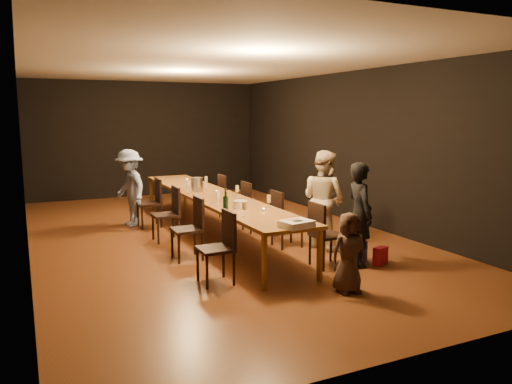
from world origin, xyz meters
name	(u,v)px	position (x,y,z in m)	size (l,w,h in m)	color
ground	(213,236)	(0.00, 0.00, 0.00)	(10.00, 10.00, 0.00)	#4E2C13
room_shell	(211,119)	(0.00, 0.00, 2.08)	(6.04, 10.04, 3.02)	black
table	(212,197)	(0.00, 0.00, 0.70)	(0.90, 6.00, 0.75)	brown
chair_right_0	(328,234)	(0.85, -2.40, 0.47)	(0.42, 0.42, 0.93)	black
chair_right_1	(287,219)	(0.85, -1.20, 0.47)	(0.42, 0.42, 0.93)	black
chair_right_2	(256,206)	(0.85, 0.00, 0.47)	(0.42, 0.42, 0.93)	black
chair_right_3	(231,197)	(0.85, 1.20, 0.47)	(0.42, 0.42, 0.93)	black
chair_left_0	(215,248)	(-0.85, -2.40, 0.47)	(0.42, 0.42, 0.93)	black
chair_left_1	(187,229)	(-0.85, -1.20, 0.47)	(0.42, 0.42, 0.93)	black
chair_left_2	(166,214)	(-0.85, 0.00, 0.47)	(0.42, 0.42, 0.93)	black
chair_left_3	(149,203)	(-0.85, 1.20, 0.47)	(0.42, 0.42, 0.93)	black
woman_birthday	(360,214)	(1.28, -2.55, 0.74)	(0.54, 0.36, 1.49)	black
woman_tan	(324,199)	(1.36, -1.50, 0.79)	(0.77, 0.60, 1.59)	beige
man_blue	(130,188)	(-1.15, 1.47, 0.74)	(0.96, 0.55, 1.49)	#8096C7
child	(349,253)	(0.50, -3.39, 0.49)	(0.48, 0.31, 0.99)	#3E2C23
gift_bag_red	(380,256)	(1.57, -2.68, 0.13)	(0.22, 0.12, 0.26)	red
gift_bag_blue	(357,253)	(1.31, -2.49, 0.16)	(0.26, 0.17, 0.33)	#2A52B6
birthday_cake	(296,224)	(0.05, -2.90, 0.79)	(0.43, 0.37, 0.09)	white
plate_stack	(240,204)	(-0.08, -1.44, 0.81)	(0.22, 0.22, 0.12)	white
champagne_bottle	(226,200)	(-0.35, -1.51, 0.91)	(0.08, 0.08, 0.33)	black
ice_bucket	(197,184)	(-0.09, 0.56, 0.87)	(0.22, 0.22, 0.24)	#B7B7BC
wineglass_0	(244,209)	(-0.27, -2.00, 0.85)	(0.06, 0.06, 0.21)	beige
wineglass_1	(269,202)	(0.30, -1.63, 0.85)	(0.06, 0.06, 0.21)	beige
wineglass_2	(218,197)	(-0.25, -0.93, 0.85)	(0.06, 0.06, 0.21)	silver
wineglass_3	(237,191)	(0.28, -0.47, 0.85)	(0.06, 0.06, 0.21)	beige
wineglass_4	(188,187)	(-0.31, 0.41, 0.85)	(0.06, 0.06, 0.21)	silver
wineglass_5	(206,182)	(0.22, 0.92, 0.85)	(0.06, 0.06, 0.21)	silver
tealight_near	(264,210)	(0.15, -1.76, 0.77)	(0.05, 0.05, 0.03)	#B2B7B2
tealight_mid	(217,192)	(0.15, 0.16, 0.77)	(0.05, 0.05, 0.03)	#B2B7B2
tealight_far	(187,180)	(0.15, 1.95, 0.77)	(0.05, 0.05, 0.03)	#B2B7B2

